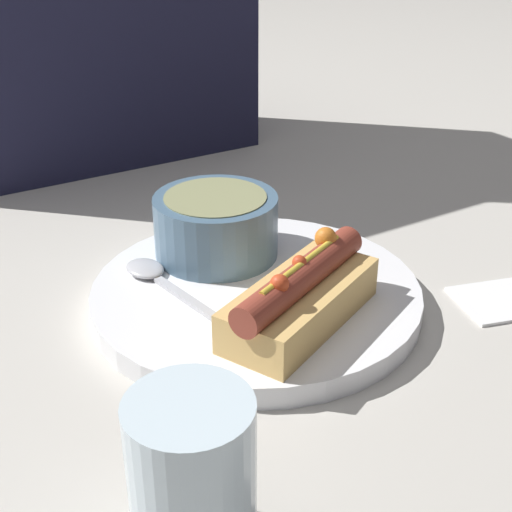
{
  "coord_description": "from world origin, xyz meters",
  "views": [
    {
      "loc": [
        -0.27,
        -0.45,
        0.32
      ],
      "look_at": [
        0.0,
        0.0,
        0.05
      ],
      "focal_mm": 50.0,
      "sensor_mm": 36.0,
      "label": 1
    }
  ],
  "objects_px": {
    "hot_dog": "(300,296)",
    "spoon": "(161,280)",
    "drinking_glass": "(192,482)",
    "soup_bowl": "(221,222)"
  },
  "relations": [
    {
      "from": "hot_dog",
      "to": "spoon",
      "type": "bearing_deg",
      "value": 96.65
    },
    {
      "from": "drinking_glass",
      "to": "spoon",
      "type": "bearing_deg",
      "value": 69.16
    },
    {
      "from": "soup_bowl",
      "to": "spoon",
      "type": "relative_size",
      "value": 0.64
    },
    {
      "from": "hot_dog",
      "to": "spoon",
      "type": "relative_size",
      "value": 0.9
    },
    {
      "from": "soup_bowl",
      "to": "drinking_glass",
      "type": "height_order",
      "value": "drinking_glass"
    },
    {
      "from": "soup_bowl",
      "to": "spoon",
      "type": "height_order",
      "value": "soup_bowl"
    },
    {
      "from": "hot_dog",
      "to": "soup_bowl",
      "type": "relative_size",
      "value": 1.4
    },
    {
      "from": "hot_dog",
      "to": "spoon",
      "type": "distance_m",
      "value": 0.13
    },
    {
      "from": "spoon",
      "to": "drinking_glass",
      "type": "height_order",
      "value": "drinking_glass"
    },
    {
      "from": "spoon",
      "to": "drinking_glass",
      "type": "relative_size",
      "value": 1.75
    }
  ]
}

